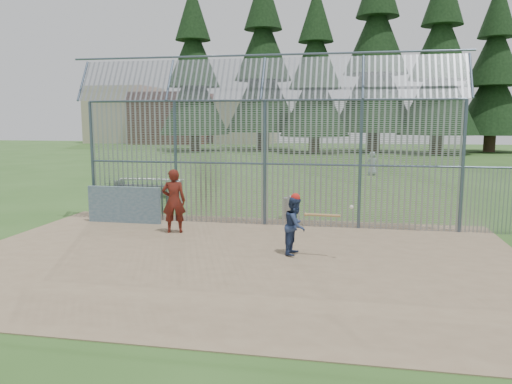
% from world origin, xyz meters
% --- Properties ---
extents(ground, '(120.00, 120.00, 0.00)m').
position_xyz_m(ground, '(0.00, 0.00, 0.00)').
color(ground, '#2D511E').
rests_on(ground, ground).
extents(dirt_infield, '(14.00, 10.00, 0.02)m').
position_xyz_m(dirt_infield, '(0.00, -0.50, 0.01)').
color(dirt_infield, '#756047').
rests_on(dirt_infield, ground).
extents(dugout_wall, '(2.50, 0.12, 1.20)m').
position_xyz_m(dugout_wall, '(-4.60, 2.90, 0.62)').
color(dugout_wall, '#38566B').
rests_on(dugout_wall, dirt_infield).
extents(batter, '(0.65, 0.79, 1.47)m').
position_xyz_m(batter, '(1.37, 0.09, 0.75)').
color(batter, navy).
rests_on(batter, dirt_infield).
extents(onlooker, '(0.80, 0.62, 1.93)m').
position_xyz_m(onlooker, '(-2.48, 1.84, 0.98)').
color(onlooker, maroon).
rests_on(onlooker, dirt_infield).
extents(bg_kid_standing, '(0.80, 0.60, 1.46)m').
position_xyz_m(bg_kid_standing, '(4.00, 18.87, 0.73)').
color(bg_kid_standing, gray).
rests_on(bg_kid_standing, ground).
extents(batting_gear, '(1.55, 0.55, 0.55)m').
position_xyz_m(batting_gear, '(1.58, 0.04, 1.37)').
color(batting_gear, red).
rests_on(batting_gear, ground).
extents(trash_can, '(0.56, 0.56, 0.82)m').
position_xyz_m(trash_can, '(0.70, 4.62, 0.38)').
color(trash_can, gray).
rests_on(trash_can, ground).
extents(bleacher, '(3.00, 0.95, 0.72)m').
position_xyz_m(bleacher, '(-6.15, 8.66, 0.41)').
color(bleacher, gray).
rests_on(bleacher, ground).
extents(backstop_fence, '(20.09, 0.81, 5.30)m').
position_xyz_m(backstop_fence, '(1.81, 3.43, 2.36)').
color(backstop_fence, '#47566B').
rests_on(backstop_fence, ground).
extents(conifer_row, '(38.48, 12.26, 20.20)m').
position_xyz_m(conifer_row, '(1.93, 41.51, 10.83)').
color(conifer_row, '#332319').
rests_on(conifer_row, ground).
extents(distant_buildings, '(26.50, 10.50, 8.00)m').
position_xyz_m(distant_buildings, '(-23.18, 56.49, 3.60)').
color(distant_buildings, brown).
rests_on(distant_buildings, ground).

